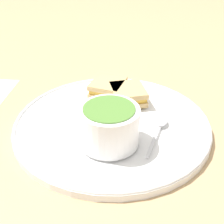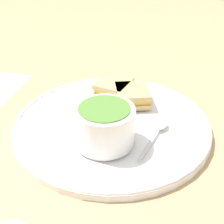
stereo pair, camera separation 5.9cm
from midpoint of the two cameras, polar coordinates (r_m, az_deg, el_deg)
name	(u,v)px [view 1 (the left image)]	position (r m, az deg, el deg)	size (l,w,h in m)	color
ground_plane	(112,128)	(0.61, -2.77, -3.00)	(2.40, 2.40, 0.00)	tan
plate	(112,124)	(0.60, -2.79, -2.29)	(0.38, 0.38, 0.02)	white
soup_bowl	(109,125)	(0.52, -3.74, -2.56)	(0.10, 0.10, 0.07)	white
spoon	(160,125)	(0.58, 5.90, -2.40)	(0.02, 0.12, 0.01)	silver
sandwich_half_near	(128,94)	(0.65, 0.40, 3.18)	(0.10, 0.10, 0.03)	tan
sandwich_half_far	(108,87)	(0.68, -3.23, 4.44)	(0.07, 0.08, 0.03)	tan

